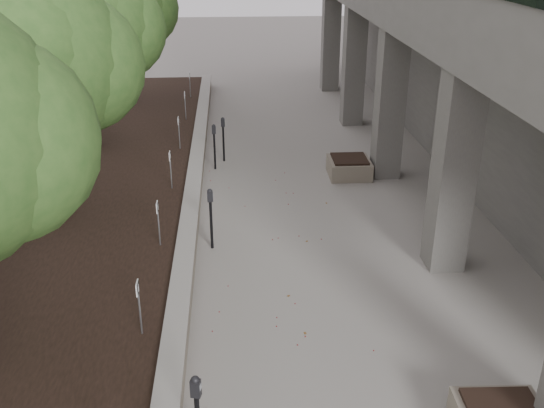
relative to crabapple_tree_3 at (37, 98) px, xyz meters
name	(u,v)px	position (x,y,z in m)	size (l,w,h in m)	color
retaining_wall	(193,201)	(2.97, 1.00, -2.87)	(0.39, 26.00, 0.50)	gray
planting_bed	(39,207)	(-0.70, 1.00, -2.92)	(7.00, 26.00, 0.40)	black
crabapple_tree_3	(37,98)	(0.00, 0.00, 0.00)	(4.60, 4.00, 5.44)	#315922
crabapple_tree_4	(87,53)	(0.00, 5.00, 0.00)	(4.60, 4.00, 5.44)	#315922
crabapple_tree_5	(116,27)	(0.00, 10.00, 0.00)	(4.60, 4.00, 5.44)	#315922
parking_sign_3	(140,308)	(2.45, -4.50, -2.24)	(0.04, 0.22, 0.96)	black
parking_sign_4	(159,224)	(2.45, -1.50, -2.24)	(0.04, 0.22, 0.96)	black
parking_sign_5	(171,170)	(2.45, 1.50, -2.24)	(0.04, 0.22, 0.96)	black
parking_sign_6	(179,133)	(2.45, 4.50, -2.24)	(0.04, 0.22, 0.96)	black
parking_sign_7	(185,106)	(2.45, 7.50, -2.24)	(0.04, 0.22, 0.96)	black
parking_sign_8	(190,85)	(2.45, 10.50, -2.24)	(0.04, 0.22, 0.96)	black
parking_meter_3	(211,219)	(3.48, -0.96, -2.43)	(0.14, 0.10, 1.39)	black
parking_meter_4	(214,147)	(3.48, 3.80, -2.45)	(0.13, 0.09, 1.33)	black
parking_meter_5	(223,139)	(3.73, 4.45, -2.45)	(0.13, 0.09, 1.34)	black
planter_back	(349,167)	(7.21, 3.02, -2.86)	(1.13, 1.13, 0.53)	gray
berry_scatter	(276,297)	(4.70, -3.00, -3.11)	(3.30, 14.10, 0.02)	maroon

